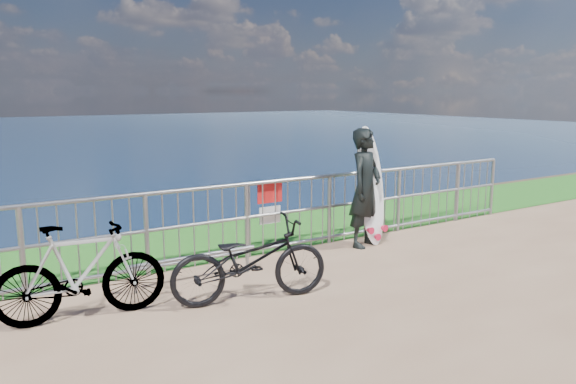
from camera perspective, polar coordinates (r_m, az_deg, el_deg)
grass_strip at (r=9.53m, az=-4.65°, el=-4.49°), size 120.00×120.00×0.00m
railing at (r=8.48m, az=-1.13°, el=-2.36°), size 10.06×0.10×1.13m
surfer at (r=8.85m, az=7.87°, el=0.41°), size 0.80×0.68×1.86m
surfboard at (r=9.02m, az=8.43°, el=0.19°), size 0.52×0.46×1.89m
bicycle_near at (r=6.57m, az=-3.88°, el=-6.95°), size 1.96×1.03×0.98m
bicycle_far at (r=6.40m, az=-20.27°, el=-7.63°), size 1.81×0.70×1.06m
bike_rack at (r=7.33m, az=-9.54°, el=-6.77°), size 1.74×0.05×0.36m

